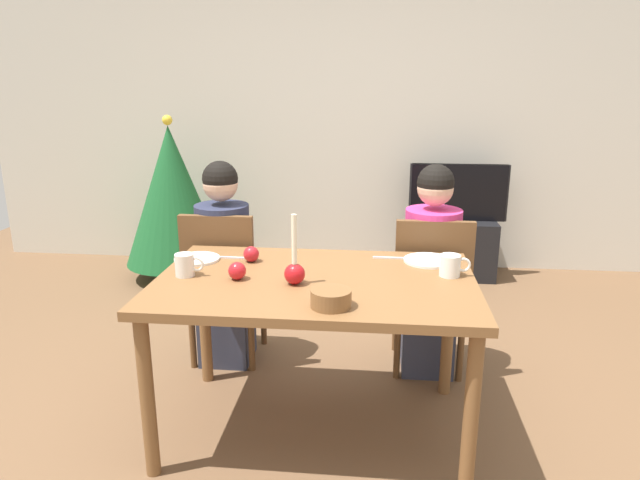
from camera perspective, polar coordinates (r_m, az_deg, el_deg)
The scene contains 20 objects.
ground_plane at distance 2.84m, azimuth -0.44°, elevation -18.27°, with size 7.68×7.68×0.00m, color brown.
back_wall at distance 4.96m, azimuth 2.93°, elevation 12.36°, with size 6.40×0.10×2.60m, color beige.
dining_table at distance 2.53m, azimuth -0.47°, elevation -5.66°, with size 1.40×0.90×0.75m.
chair_left at distance 3.26m, azimuth -9.66°, elevation -3.85°, with size 0.40×0.40×0.90m.
chair_right at distance 3.16m, azimuth 11.01°, elevation -4.56°, with size 0.40×0.40×0.90m.
person_left_child at distance 3.27m, azimuth -9.56°, elevation -2.71°, with size 0.30×0.30×1.17m.
person_right_child at distance 3.17m, azimuth 11.01°, elevation -3.37°, with size 0.30×0.30×1.17m.
tv_stand at distance 4.88m, azimuth 13.32°, elevation -0.77°, with size 0.64×0.40×0.48m, color black.
tv at distance 4.77m, azimuth 13.68°, elevation 4.65°, with size 0.79×0.05×0.46m.
christmas_tree at distance 4.75m, azimuth -14.54°, elevation 4.35°, with size 0.80×0.80×1.33m.
candle_centerpiece at distance 2.42m, azimuth -2.56°, elevation -2.99°, with size 0.09×0.09×0.31m.
plate_left at distance 2.82m, azimuth -12.21°, elevation -1.85°, with size 0.22×0.22×0.01m, color white.
plate_right at distance 2.78m, azimuth 10.80°, elevation -2.02°, with size 0.24×0.24×0.01m, color white.
mug_left at distance 2.59m, azimuth -13.31°, elevation -2.44°, with size 0.13×0.08×0.10m.
mug_right at distance 2.59m, azimuth 12.95°, elevation -2.50°, with size 0.14×0.09×0.10m.
fork_left at distance 2.81m, azimuth -8.70°, elevation -1.76°, with size 0.18×0.01×0.01m, color silver.
fork_right at distance 2.80m, azimuth 7.15°, elevation -1.78°, with size 0.18×0.01×0.01m, color silver.
bowl_walnuts at distance 2.19m, azimuth 1.10°, elevation -5.85°, with size 0.16×0.16×0.07m, color brown.
apple_near_candle at distance 2.51m, azimuth -8.29°, elevation -3.07°, with size 0.08×0.08×0.08m, color red.
apple_by_left_plate at distance 2.74m, azimuth -6.90°, elevation -1.41°, with size 0.08×0.08×0.08m, color #B11B22.
Camera 1 is at (0.26, -2.34, 1.59)m, focal length 31.97 mm.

